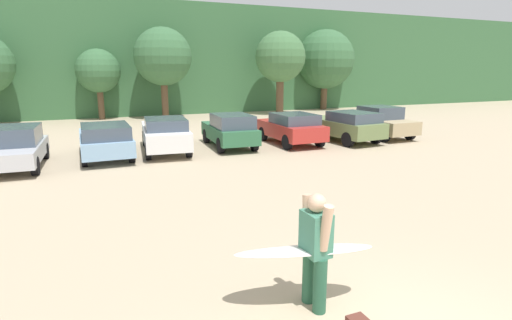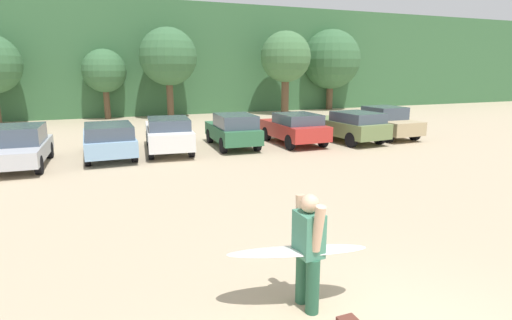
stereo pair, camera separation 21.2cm
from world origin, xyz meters
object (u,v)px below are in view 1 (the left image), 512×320
(parked_car_tan, at_px, (380,122))
(person_adult, at_px, (315,245))
(parked_car_olive_green, at_px, (345,125))
(surfboard_white, at_px, (304,250))
(parked_car_silver, at_px, (12,147))
(parked_car_red, at_px, (291,128))
(parked_car_sky_blue, at_px, (105,139))
(parked_car_white, at_px, (165,133))
(parked_car_forest_green, at_px, (230,130))

(parked_car_tan, bearing_deg, person_adult, 136.68)
(parked_car_olive_green, xyz_separation_m, person_adult, (-8.86, -11.88, 0.19))
(parked_car_olive_green, height_order, surfboard_white, parked_car_olive_green)
(parked_car_silver, height_order, parked_car_red, parked_car_silver)
(parked_car_silver, relative_size, parked_car_red, 1.05)
(parked_car_silver, bearing_deg, parked_car_red, -86.16)
(parked_car_silver, bearing_deg, parked_car_tan, -86.77)
(parked_car_sky_blue, bearing_deg, parked_car_white, -83.25)
(parked_car_sky_blue, xyz_separation_m, parked_car_forest_green, (5.40, 0.21, 0.06))
(parked_car_forest_green, distance_m, surfboard_white, 12.86)
(parked_car_sky_blue, distance_m, person_adult, 12.60)
(parked_car_sky_blue, xyz_separation_m, person_adult, (2.36, -12.38, 0.24))
(parked_car_olive_green, bearing_deg, parked_car_tan, -86.03)
(parked_car_silver, xyz_separation_m, parked_car_red, (11.60, 0.40, 0.02))
(parked_car_tan, bearing_deg, parked_car_white, 87.26)
(parked_car_red, height_order, surfboard_white, parked_car_red)
(parked_car_sky_blue, bearing_deg, parked_car_olive_green, -93.48)
(parked_car_forest_green, height_order, person_adult, person_adult)
(parked_car_sky_blue, height_order, parked_car_red, parked_car_red)
(parked_car_tan, relative_size, person_adult, 2.26)
(parked_car_silver, relative_size, parked_car_sky_blue, 0.92)
(parked_car_silver, height_order, parked_car_olive_green, parked_car_olive_green)
(parked_car_sky_blue, relative_size, parked_car_white, 0.94)
(parked_car_tan, xyz_separation_m, surfboard_white, (-11.48, -12.15, 0.07))
(parked_car_silver, xyz_separation_m, parked_car_forest_green, (8.60, 0.72, 0.04))
(parked_car_white, relative_size, person_adult, 2.74)
(parked_car_white, xyz_separation_m, parked_car_tan, (11.26, -0.44, 0.00))
(parked_car_tan, distance_m, surfboard_white, 16.72)
(parked_car_silver, distance_m, parked_car_olive_green, 14.42)
(parked_car_silver, xyz_separation_m, parked_car_tan, (16.92, 0.40, 0.03))
(parked_car_sky_blue, xyz_separation_m, surfboard_white, (2.24, -12.25, 0.12))
(parked_car_forest_green, xyz_separation_m, parked_car_tan, (8.32, -0.32, -0.00))
(parked_car_tan, bearing_deg, parked_car_sky_blue, 89.05)
(parked_car_forest_green, bearing_deg, parked_car_silver, 97.76)
(parked_car_white, xyz_separation_m, surfboard_white, (-0.22, -12.59, 0.07))
(parked_car_red, relative_size, parked_car_olive_green, 0.88)
(surfboard_white, bearing_deg, parked_car_tan, -119.16)
(parked_car_sky_blue, distance_m, parked_car_tan, 13.73)
(parked_car_sky_blue, relative_size, parked_car_olive_green, 1.01)
(parked_car_sky_blue, height_order, parked_car_forest_green, parked_car_forest_green)
(surfboard_white, bearing_deg, parked_car_sky_blue, -65.41)
(parked_car_olive_green, bearing_deg, parked_car_red, 77.44)
(parked_car_olive_green, bearing_deg, person_adult, 138.47)
(parked_car_tan, height_order, surfboard_white, parked_car_tan)
(parked_car_sky_blue, height_order, person_adult, person_adult)
(parked_car_forest_green, bearing_deg, parked_car_olive_green, -93.92)
(parked_car_tan, bearing_deg, parked_car_silver, 90.85)
(parked_car_forest_green, height_order, parked_car_tan, parked_car_tan)
(parked_car_olive_green, bearing_deg, surfboard_white, 137.83)
(parked_car_olive_green, distance_m, person_adult, 14.83)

